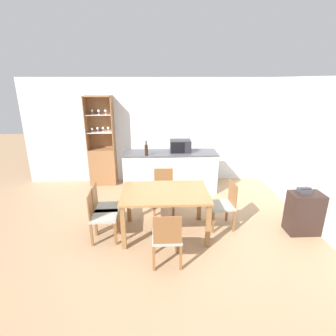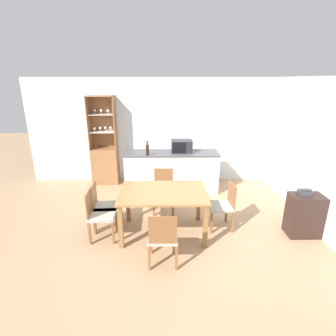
{
  "view_description": "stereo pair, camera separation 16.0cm",
  "coord_description": "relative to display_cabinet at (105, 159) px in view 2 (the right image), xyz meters",
  "views": [
    {
      "loc": [
        -0.18,
        -3.83,
        2.49
      ],
      "look_at": [
        0.03,
        1.0,
        0.86
      ],
      "focal_mm": 28.0,
      "sensor_mm": 36.0,
      "label": 1
    },
    {
      "loc": [
        -0.02,
        -3.84,
        2.49
      ],
      "look_at": [
        0.03,
        1.0,
        0.86
      ],
      "focal_mm": 28.0,
      "sensor_mm": 36.0,
      "label": 2
    }
  ],
  "objects": [
    {
      "name": "dining_table",
      "position": [
        1.46,
        -2.33,
        0.03
      ],
      "size": [
        1.42,
        0.98,
        0.76
      ],
      "color": "olive",
      "rests_on": "ground_plane"
    },
    {
      "name": "dining_chair_side_left_far",
      "position": [
        0.43,
        -2.19,
        -0.21
      ],
      "size": [
        0.42,
        0.42,
        0.83
      ],
      "rotation": [
        0.0,
        0.0,
        -1.53
      ],
      "color": "#999E93",
      "rests_on": "ground_plane"
    },
    {
      "name": "telephone",
      "position": [
        3.77,
        -2.38,
        0.13
      ],
      "size": [
        0.19,
        0.17,
        0.11
      ],
      "color": "#38383D",
      "rests_on": "side_cabinet"
    },
    {
      "name": "side_cabinet",
      "position": [
        3.8,
        -2.42,
        -0.27
      ],
      "size": [
        0.52,
        0.35,
        0.72
      ],
      "color": "black",
      "rests_on": "ground_plane"
    },
    {
      "name": "dining_chair_side_left_near",
      "position": [
        0.43,
        -2.48,
        -0.21
      ],
      "size": [
        0.42,
        0.42,
        0.83
      ],
      "rotation": [
        0.0,
        0.0,
        -1.53
      ],
      "color": "#999E93",
      "rests_on": "ground_plane"
    },
    {
      "name": "wall_back",
      "position": [
        1.51,
        0.21,
        0.64
      ],
      "size": [
        6.8,
        0.06,
        2.55
      ],
      "color": "silver",
      "rests_on": "ground_plane"
    },
    {
      "name": "wall_right",
      "position": [
        4.09,
        -2.12,
        0.64
      ],
      "size": [
        0.06,
        4.6,
        2.55
      ],
      "color": "silver",
      "rests_on": "ground_plane"
    },
    {
      "name": "dining_chair_head_near",
      "position": [
        1.46,
        -3.14,
        -0.21
      ],
      "size": [
        0.41,
        0.41,
        0.83
      ],
      "rotation": [
        0.0,
        0.0,
        -0.01
      ],
      "color": "#999E93",
      "rests_on": "ground_plane"
    },
    {
      "name": "dining_chair_head_far",
      "position": [
        1.46,
        -1.53,
        -0.21
      ],
      "size": [
        0.41,
        0.41,
        0.83
      ],
      "rotation": [
        0.0,
        0.0,
        3.13
      ],
      "color": "#999E93",
      "rests_on": "ground_plane"
    },
    {
      "name": "wine_bottle",
      "position": [
        1.11,
        -0.76,
        0.43
      ],
      "size": [
        0.07,
        0.07,
        0.32
      ],
      "color": "black",
      "rests_on": "kitchen_counter"
    },
    {
      "name": "display_cabinet",
      "position": [
        0.0,
        0.0,
        0.0
      ],
      "size": [
        0.63,
        0.38,
        2.14
      ],
      "color": "brown",
      "rests_on": "ground_plane"
    },
    {
      "name": "ground_plane",
      "position": [
        1.51,
        -2.42,
        -0.63
      ],
      "size": [
        18.0,
        18.0,
        0.0
      ],
      "primitive_type": "plane",
      "color": "#A37F5B"
    },
    {
      "name": "kitchen_counter",
      "position": [
        1.64,
        -0.52,
        -0.16
      ],
      "size": [
        2.14,
        0.63,
        0.93
      ],
      "color": "white",
      "rests_on": "ground_plane"
    },
    {
      "name": "dining_chair_side_right_far",
      "position": [
        2.48,
        -2.18,
        -0.21
      ],
      "size": [
        0.44,
        0.44,
        0.83
      ],
      "rotation": [
        0.0,
        0.0,
        1.65
      ],
      "color": "#999E93",
      "rests_on": "ground_plane"
    },
    {
      "name": "microwave",
      "position": [
        1.87,
        -0.49,
        0.44
      ],
      "size": [
        0.47,
        0.34,
        0.27
      ],
      "color": "#232328",
      "rests_on": "kitchen_counter"
    }
  ]
}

